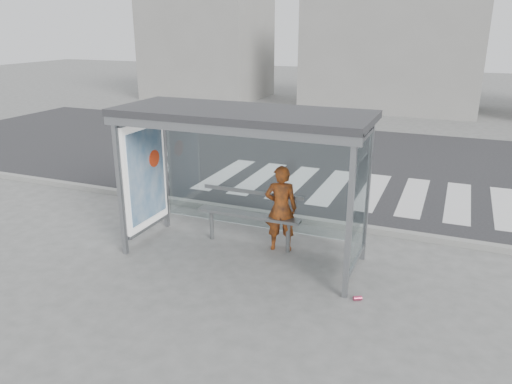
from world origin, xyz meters
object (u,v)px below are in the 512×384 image
person (281,208)px  soda_can (357,298)px  bench (249,215)px  bus_shelter (223,145)px

person → soda_can: size_ratio=12.59×
bench → soda_can: bench is taller
bus_shelter → person: (0.89, 0.48, -1.19)m
person → bench: bearing=-12.1°
person → bench: person is taller
bus_shelter → soda_can: size_ratio=33.56×
soda_can → bench: bearing=151.9°
bench → soda_can: bearing=-28.1°
bus_shelter → bench: 1.48m
bus_shelter → bench: bearing=56.4°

